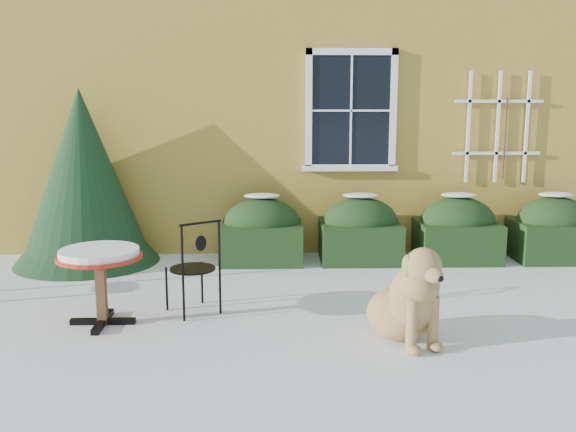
{
  "coord_description": "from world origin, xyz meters",
  "views": [
    {
      "loc": [
        -0.18,
        -5.74,
        2.15
      ],
      "look_at": [
        0.0,
        1.0,
        0.9
      ],
      "focal_mm": 40.0,
      "sensor_mm": 36.0,
      "label": 1
    }
  ],
  "objects_px": {
    "evergreen_shrub": "(84,194)",
    "bistro_table": "(100,262)",
    "dog": "(409,302)",
    "patio_chair_near": "(194,267)"
  },
  "relations": [
    {
      "from": "evergreen_shrub",
      "to": "bistro_table",
      "type": "distance_m",
      "value": 2.55
    },
    {
      "from": "evergreen_shrub",
      "to": "dog",
      "type": "distance_m",
      "value": 4.71
    },
    {
      "from": "bistro_table",
      "to": "evergreen_shrub",
      "type": "bearing_deg",
      "value": 108.58
    },
    {
      "from": "bistro_table",
      "to": "dog",
      "type": "bearing_deg",
      "value": -10.65
    },
    {
      "from": "bistro_table",
      "to": "patio_chair_near",
      "type": "xyz_separation_m",
      "value": [
        0.85,
        0.31,
        -0.14
      ]
    },
    {
      "from": "evergreen_shrub",
      "to": "bistro_table",
      "type": "xyz_separation_m",
      "value": [
        0.81,
        -2.4,
        -0.3
      ]
    },
    {
      "from": "evergreen_shrub",
      "to": "patio_chair_near",
      "type": "relative_size",
      "value": 2.36
    },
    {
      "from": "patio_chair_near",
      "to": "dog",
      "type": "bearing_deg",
      "value": 124.22
    },
    {
      "from": "evergreen_shrub",
      "to": "patio_chair_near",
      "type": "bearing_deg",
      "value": -51.53
    },
    {
      "from": "patio_chair_near",
      "to": "dog",
      "type": "xyz_separation_m",
      "value": [
        1.98,
        -0.84,
        -0.11
      ]
    }
  ]
}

